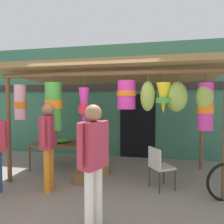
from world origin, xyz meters
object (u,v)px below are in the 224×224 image
(flower_heap_on_table, at_px, (60,140))
(shopper_by_bananas, at_px, (93,155))
(wicker_basket_by_table, at_px, (101,169))
(display_table, at_px, (60,145))
(wicker_basket_spare, at_px, (81,178))
(folding_chair, at_px, (159,164))
(customer_foreground, at_px, (48,139))

(flower_heap_on_table, height_order, shopper_by_bananas, shopper_by_bananas)
(flower_heap_on_table, distance_m, wicker_basket_by_table, 1.33)
(display_table, distance_m, wicker_basket_by_table, 1.26)
(wicker_basket_spare, xyz_separation_m, shopper_by_bananas, (0.72, -1.46, 0.92))
(display_table, relative_size, folding_chair, 1.67)
(wicker_basket_spare, bearing_deg, wicker_basket_by_table, 67.13)
(wicker_basket_by_table, height_order, wicker_basket_spare, wicker_basket_by_table)
(display_table, xyz_separation_m, folding_chair, (2.51, -0.79, -0.12))
(flower_heap_on_table, relative_size, wicker_basket_by_table, 1.25)
(display_table, relative_size, customer_foreground, 0.82)
(display_table, height_order, wicker_basket_spare, display_table)
(flower_heap_on_table, relative_size, folding_chair, 0.67)
(display_table, distance_m, shopper_by_bananas, 2.78)
(customer_foreground, xyz_separation_m, shopper_by_bananas, (1.20, -0.96, -0.00))
(customer_foreground, distance_m, shopper_by_bananas, 1.54)
(flower_heap_on_table, bearing_deg, wicker_basket_by_table, -7.70)
(display_table, height_order, folding_chair, folding_chair)
(wicker_basket_by_table, bearing_deg, wicker_basket_spare, -112.87)
(display_table, relative_size, flower_heap_on_table, 2.50)
(wicker_basket_spare, distance_m, shopper_by_bananas, 1.86)
(display_table, distance_m, folding_chair, 2.63)
(customer_foreground, bearing_deg, shopper_by_bananas, -38.77)
(shopper_by_bananas, bearing_deg, wicker_basket_spare, 116.19)
(shopper_by_bananas, bearing_deg, folding_chair, 57.64)
(display_table, distance_m, wicker_basket_spare, 1.29)
(display_table, bearing_deg, flower_heap_on_table, 141.60)
(folding_chair, height_order, shopper_by_bananas, shopper_by_bananas)
(flower_heap_on_table, bearing_deg, display_table, -38.40)
(wicker_basket_by_table, height_order, shopper_by_bananas, shopper_by_bananas)
(flower_heap_on_table, height_order, customer_foreground, customer_foreground)
(wicker_basket_spare, bearing_deg, flower_heap_on_table, 137.63)
(wicker_basket_spare, xyz_separation_m, customer_foreground, (-0.49, -0.49, 0.92))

